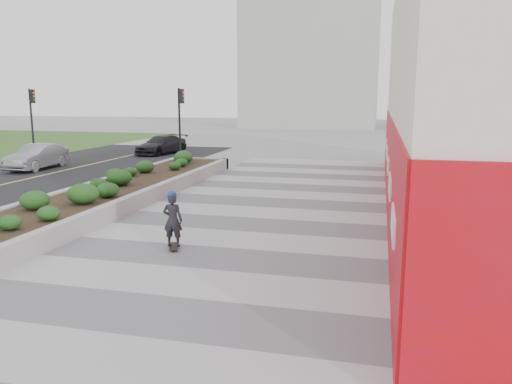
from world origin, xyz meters
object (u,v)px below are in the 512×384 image
planter (114,190)px  traffic_signal_far (32,113)px  car_dark (161,145)px  traffic_signal_near (180,114)px  skateboarder (173,220)px  car_silver (37,157)px

planter → traffic_signal_far: 15.00m
car_dark → traffic_signal_near: bearing=-39.8°
traffic_signal_near → skateboarder: size_ratio=2.86×
traffic_signal_far → car_silver: size_ratio=1.07×
planter → car_dark: size_ratio=4.31×
traffic_signal_near → traffic_signal_far: same height
traffic_signal_far → car_silver: bearing=-51.2°
traffic_signal_near → car_silver: size_ratio=1.07×
planter → car_dark: car_dark is taller
traffic_signal_far → car_silver: 4.92m
planter → traffic_signal_near: size_ratio=4.29×
planter → car_dark: bearing=108.4°
skateboarder → car_silver: size_ratio=0.37×
planter → traffic_signal_near: traffic_signal_near is taller
traffic_signal_near → car_silver: bearing=-148.3°
car_silver → car_dark: 8.80m
car_dark → traffic_signal_far: bearing=-128.7°
planter → traffic_signal_far: (-10.93, 10.00, 2.34)m
skateboarder → planter: bearing=109.3°
car_silver → car_dark: bearing=65.4°
planter → traffic_signal_near: 10.90m
traffic_signal_near → planter: bearing=-80.7°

